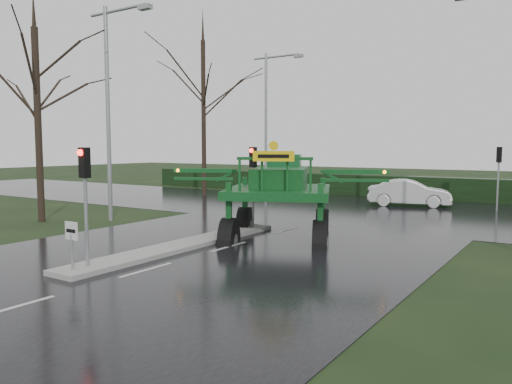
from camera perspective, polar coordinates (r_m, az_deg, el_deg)
The scene contains 15 objects.
ground at distance 14.80m, azimuth -12.42°, elevation -8.78°, with size 140.00×140.00×0.00m, color black.
road_main at distance 22.78m, azimuth 5.89°, elevation -3.75°, with size 14.00×80.00×0.02m, color black.
road_cross at distance 28.20m, azimuth 11.50°, elevation -2.09°, with size 80.00×12.00×0.02m, color black.
median_island at distance 17.77m, azimuth -8.42°, elevation -6.07°, with size 1.20×10.00×0.16m, color gray.
hedge_row at distance 35.64m, azimuth 16.30°, elevation 0.52°, with size 44.00×0.90×1.50m, color black.
keep_left_sign at distance 14.60m, azimuth -20.33°, elevation -4.93°, with size 0.50×0.07×1.35m.
traffic_signal_near at distance 14.72m, azimuth -18.98°, elevation 1.20°, with size 0.26×0.33×3.52m.
traffic_signal_mid at distance 21.02m, azimuth -0.35°, elevation 2.61°, with size 0.26×0.33×3.52m.
traffic_signal_far at distance 30.27m, azimuth 26.00°, elevation 2.89°, with size 0.26×0.33×3.52m.
street_light_left_near at distance 24.58m, azimuth -16.14°, elevation 10.73°, with size 3.85×0.30×10.00m.
street_light_left_far at distance 35.33m, azimuth 1.57°, elevation 9.19°, with size 3.85×0.30×10.00m.
tree_left_near at distance 25.60m, azimuth -23.75°, elevation 9.94°, with size 6.30×6.30×10.85m.
tree_left_far at distance 36.30m, azimuth -6.03°, elevation 10.89°, with size 7.70×7.70×13.26m.
crop_sprayer at distance 18.49m, azimuth -2.99°, elevation 1.07°, with size 7.69×6.33×4.67m.
white_sedan at distance 31.07m, azimuth 17.07°, elevation -1.56°, with size 1.65×4.74×1.56m, color silver.
Camera 1 is at (10.31, -10.00, 3.55)m, focal length 35.00 mm.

